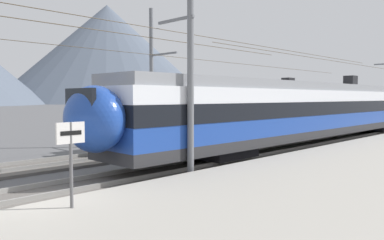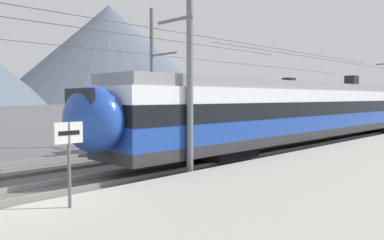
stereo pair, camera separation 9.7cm
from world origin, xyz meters
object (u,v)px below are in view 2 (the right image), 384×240
at_px(train_far_track, 259,108).
at_px(platform_sign, 69,145).
at_px(catenary_mast_far_side, 153,76).
at_px(catenary_mast_mid, 188,77).
at_px(train_near_platform, 316,110).

distance_m(train_far_track, platform_sign, 20.23).
bearing_deg(catenary_mast_far_side, catenary_mast_mid, -121.85).
distance_m(train_near_platform, platform_sign, 18.26).
bearing_deg(train_far_track, catenary_mast_far_side, 166.74).
relative_size(train_near_platform, catenary_mast_far_side, 0.82).
relative_size(train_near_platform, train_far_track, 1.34).
distance_m(train_far_track, catenary_mast_mid, 14.76).
bearing_deg(train_far_track, train_near_platform, -98.27).
relative_size(train_near_platform, platform_sign, 16.20).
height_order(catenary_mast_far_side, platform_sign, catenary_mast_far_side).
bearing_deg(platform_sign, catenary_mast_mid, 15.78).
bearing_deg(train_far_track, catenary_mast_mid, -155.12).
height_order(train_near_platform, catenary_mast_mid, catenary_mast_mid).
xyz_separation_m(catenary_mast_mid, catenary_mast_far_side, (5.05, 8.13, 0.56)).
height_order(train_near_platform, train_far_track, same).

